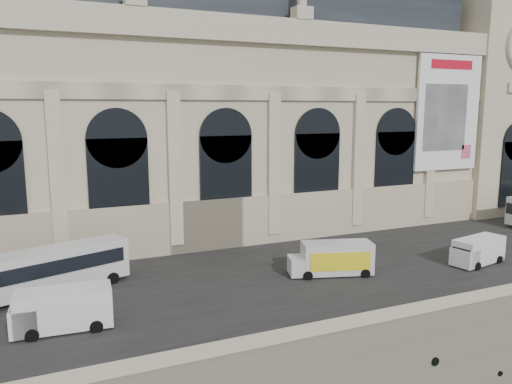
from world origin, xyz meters
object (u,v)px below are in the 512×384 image
(van_b, at_px, (58,310))
(van_c, at_px, (476,251))
(box_truck, at_px, (332,259))
(bus_left, at_px, (49,269))

(van_b, height_order, van_c, van_b)
(van_c, bearing_deg, box_truck, 167.98)
(van_b, bearing_deg, bus_left, 92.47)
(bus_left, xyz_separation_m, van_c, (34.31, -7.45, -0.70))
(bus_left, height_order, box_truck, bus_left)
(bus_left, height_order, van_b, bus_left)
(van_c, bearing_deg, bus_left, 167.76)
(box_truck, bearing_deg, bus_left, 167.62)
(bus_left, distance_m, box_truck, 21.86)
(van_c, distance_m, box_truck, 13.26)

